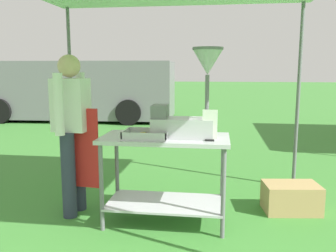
{
  "coord_description": "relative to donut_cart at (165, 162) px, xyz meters",
  "views": [
    {
      "loc": [
        0.5,
        -2.21,
        1.47
      ],
      "look_at": [
        0.02,
        1.23,
        0.91
      ],
      "focal_mm": 38.07,
      "sensor_mm": 36.0,
      "label": 1
    }
  ],
  "objects": [
    {
      "name": "ground_plane",
      "position": [
        -0.02,
        4.97,
        -0.6
      ],
      "size": [
        70.0,
        70.0,
        0.0
      ],
      "primitive_type": "plane",
      "color": "#3D7F33"
    },
    {
      "name": "donut_tray",
      "position": [
        -0.15,
        -0.08,
        0.27
      ],
      "size": [
        0.41,
        0.31,
        0.07
      ],
      "color": "#B7B7BC",
      "rests_on": "donut_cart"
    },
    {
      "name": "vendor",
      "position": [
        -0.95,
        0.1,
        0.3
      ],
      "size": [
        0.46,
        0.54,
        1.61
      ],
      "color": "#2D3347",
      "rests_on": "ground"
    },
    {
      "name": "donut_cart",
      "position": [
        0.0,
        0.0,
        0.0
      ],
      "size": [
        1.19,
        0.61,
        0.85
      ],
      "color": "#B7B7BC",
      "rests_on": "ground"
    },
    {
      "name": "donut_fryer",
      "position": [
        0.23,
        -0.01,
        0.55
      ],
      "size": [
        0.64,
        0.28,
        0.81
      ],
      "color": "#B7B7BC",
      "rests_on": "donut_cart"
    },
    {
      "name": "supply_crate",
      "position": [
        1.26,
        0.44,
        -0.45
      ],
      "size": [
        0.6,
        0.43,
        0.3
      ],
      "color": "tan",
      "rests_on": "ground"
    },
    {
      "name": "menu_sign",
      "position": [
        0.42,
        -0.14,
        0.37
      ],
      "size": [
        0.13,
        0.05,
        0.28
      ],
      "color": "black",
      "rests_on": "donut_cart"
    },
    {
      "name": "van_grey",
      "position": [
        -3.68,
        6.75,
        0.28
      ],
      "size": [
        5.85,
        2.32,
        1.69
      ],
      "color": "slate",
      "rests_on": "ground"
    }
  ]
}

